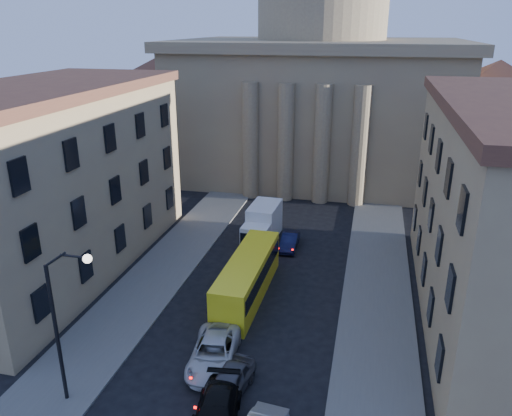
{
  "coord_description": "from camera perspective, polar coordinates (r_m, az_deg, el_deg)",
  "views": [
    {
      "loc": [
        7.21,
        -10.51,
        18.82
      ],
      "look_at": [
        0.36,
        18.56,
        7.79
      ],
      "focal_mm": 35.0,
      "sensor_mm": 36.0,
      "label": 1
    }
  ],
  "objects": [
    {
      "name": "car_right_distant",
      "position": [
        44.6,
        3.86,
        -3.8
      ],
      "size": [
        1.47,
        4.04,
        1.32
      ],
      "primitive_type": "imported",
      "rotation": [
        0.0,
        0.0,
        0.02
      ],
      "color": "black",
      "rests_on": "ground"
    },
    {
      "name": "sidewalk_right",
      "position": [
        34.15,
        13.59,
        -13.67
      ],
      "size": [
        5.0,
        60.0,
        0.15
      ],
      "primitive_type": "cube",
      "color": "#5B5954",
      "rests_on": "ground"
    },
    {
      "name": "car_left_mid",
      "position": [
        30.46,
        -4.86,
        -16.15
      ],
      "size": [
        3.23,
        5.85,
        1.55
      ],
      "primitive_type": "imported",
      "rotation": [
        0.0,
        0.0,
        0.12
      ],
      "color": "silver",
      "rests_on": "ground"
    },
    {
      "name": "city_bus",
      "position": [
        36.59,
        -0.98,
        -7.78
      ],
      "size": [
        2.64,
        10.71,
        3.01
      ],
      "rotation": [
        0.0,
        0.0,
        -0.02
      ],
      "color": "yellow",
      "rests_on": "ground"
    },
    {
      "name": "sidewalk_left",
      "position": [
        37.57,
        -13.69,
        -10.3
      ],
      "size": [
        5.0,
        60.0,
        0.15
      ],
      "primitive_type": "cube",
      "color": "#5B5954",
      "rests_on": "ground"
    },
    {
      "name": "street_lamp",
      "position": [
        26.96,
        -21.19,
        -11.39
      ],
      "size": [
        2.62,
        0.44,
        8.83
      ],
      "color": "black",
      "rests_on": "ground"
    },
    {
      "name": "church",
      "position": [
        66.74,
        7.21,
        14.15
      ],
      "size": [
        68.02,
        28.76,
        36.6
      ],
      "color": "#826A50",
      "rests_on": "ground"
    },
    {
      "name": "car_right_far",
      "position": [
        28.39,
        -3.07,
        -19.3
      ],
      "size": [
        2.33,
        4.58,
        1.49
      ],
      "primitive_type": "imported",
      "rotation": [
        0.0,
        0.0,
        -0.13
      ],
      "color": "#444448",
      "rests_on": "ground"
    },
    {
      "name": "car_right_mid",
      "position": [
        26.69,
        -4.6,
        -22.39
      ],
      "size": [
        2.8,
        5.49,
        1.53
      ],
      "primitive_type": "imported",
      "rotation": [
        0.0,
        0.0,
        0.13
      ],
      "color": "black",
      "rests_on": "ground"
    },
    {
      "name": "building_left",
      "position": [
        42.11,
        -22.52,
        3.0
      ],
      "size": [
        11.6,
        26.6,
        14.7
      ],
      "color": "tan",
      "rests_on": "ground"
    },
    {
      "name": "box_truck",
      "position": [
        45.32,
        0.7,
        -2.07
      ],
      "size": [
        2.63,
        6.21,
        3.36
      ],
      "rotation": [
        0.0,
        0.0,
        -0.04
      ],
      "color": "silver",
      "rests_on": "ground"
    }
  ]
}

